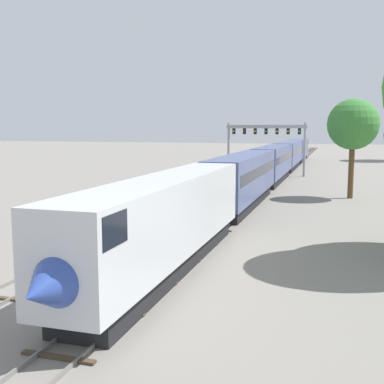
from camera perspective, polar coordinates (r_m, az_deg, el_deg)
name	(u,v)px	position (r m, az deg, el deg)	size (l,w,h in m)	color
ground_plane	(93,292)	(22.51, -11.59, -11.44)	(400.00, 400.00, 0.00)	gray
track_main	(284,172)	(79.41, 10.80, 2.30)	(2.60, 200.00, 0.16)	slate
track_near	(222,185)	(60.68, 3.60, 0.80)	(2.60, 160.00, 0.16)	slate
passenger_train	(274,162)	(66.38, 9.65, 3.50)	(3.04, 106.70, 4.80)	silver
signal_gantry	(266,136)	(74.01, 8.72, 6.50)	(12.10, 0.49, 7.99)	#999BA0
trackside_tree_left	(353,125)	(52.20, 18.48, 7.53)	(5.19, 5.19, 10.20)	brown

